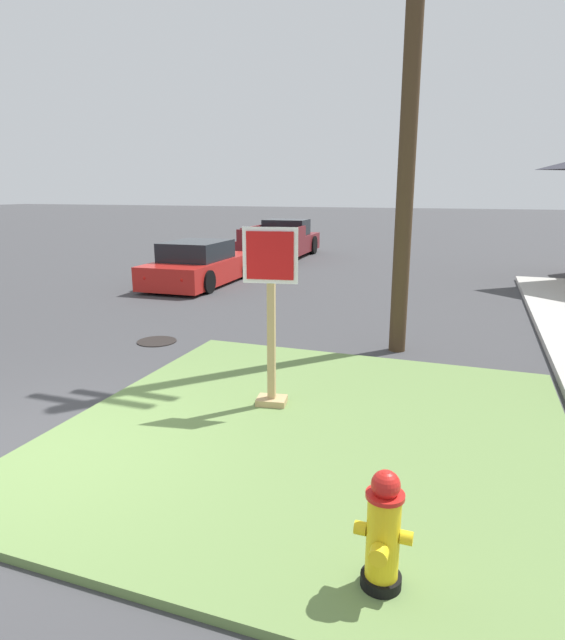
% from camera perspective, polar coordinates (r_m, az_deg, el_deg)
% --- Properties ---
extents(ground_plane, '(160.00, 160.00, 0.00)m').
position_cam_1_polar(ground_plane, '(6.06, -25.24, -13.63)').
color(ground_plane, '#3D3D3F').
extents(grass_corner_patch, '(5.42, 5.60, 0.08)m').
position_cam_1_polar(grass_corner_patch, '(6.07, 3.24, -11.76)').
color(grass_corner_patch, '#668447').
rests_on(grass_corner_patch, ground).
extents(fire_hydrant, '(0.38, 0.34, 0.85)m').
position_cam_1_polar(fire_hydrant, '(3.79, 10.77, -21.63)').
color(fire_hydrant, black).
rests_on(fire_hydrant, grass_corner_patch).
extents(stop_sign, '(0.64, 0.34, 2.17)m').
position_cam_1_polar(stop_sign, '(6.32, -1.24, -0.48)').
color(stop_sign, tan).
rests_on(stop_sign, grass_corner_patch).
extents(manhole_cover, '(0.70, 0.70, 0.02)m').
position_cam_1_polar(manhole_cover, '(9.82, -13.36, -2.25)').
color(manhole_cover, black).
rests_on(manhole_cover, ground).
extents(parked_sedan_red, '(2.03, 4.37, 1.25)m').
position_cam_1_polar(parked_sedan_red, '(15.58, -8.89, 5.83)').
color(parked_sedan_red, red).
rests_on(parked_sedan_red, ground).
extents(pickup_truck_maroon, '(2.26, 5.29, 1.48)m').
position_cam_1_polar(pickup_truck_maroon, '(21.70, -0.09, 8.40)').
color(pickup_truck_maroon, maroon).
rests_on(pickup_truck_maroon, ground).
extents(utility_pole, '(1.81, 0.27, 8.83)m').
position_cam_1_polar(utility_pole, '(9.10, 13.81, 26.09)').
color(utility_pole, '#42301E').
rests_on(utility_pole, ground).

